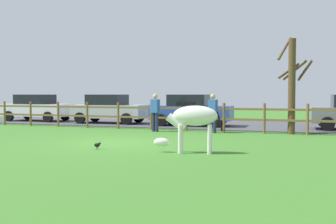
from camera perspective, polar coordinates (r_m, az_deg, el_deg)
The scene contains 11 objects.
ground_plane at distance 13.67m, azimuth -7.34°, elevation -4.32°, with size 60.00×60.00×0.00m, color #3D7528.
parking_asphalt at distance 22.27m, azimuth 4.00°, elevation -1.61°, with size 28.00×7.40×0.05m, color #47474C.
paddock_fence at distance 18.17m, azimuth 0.07°, elevation -0.37°, with size 22.09×0.11×1.25m.
bare_tree at distance 17.22m, azimuth 17.07°, elevation 3.83°, with size 1.40×1.06×3.99m.
zebra at distance 11.16m, azimuth 3.41°, elevation -1.06°, with size 1.92×0.71×1.41m.
crow_on_grass at distance 12.16m, azimuth -9.92°, elevation -4.58°, with size 0.21×0.10×0.20m.
parked_car_white at distance 25.12m, azimuth -17.99°, elevation 0.61°, with size 4.04×1.97×1.56m.
parked_car_blue at distance 20.32m, azimuth 3.27°, elevation 0.31°, with size 4.10×2.09×1.56m.
parked_car_silver at distance 22.27m, azimuth -8.29°, elevation 0.48°, with size 4.09×2.06×1.56m.
visitor_left_of_tree at distance 17.56m, azimuth -1.82°, elevation 0.18°, with size 0.40×0.30×1.64m.
visitor_right_of_tree at distance 17.08m, azimuth 6.32°, elevation 0.10°, with size 0.40×0.30×1.64m.
Camera 1 is at (6.40, -11.97, 1.62)m, focal length 43.29 mm.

